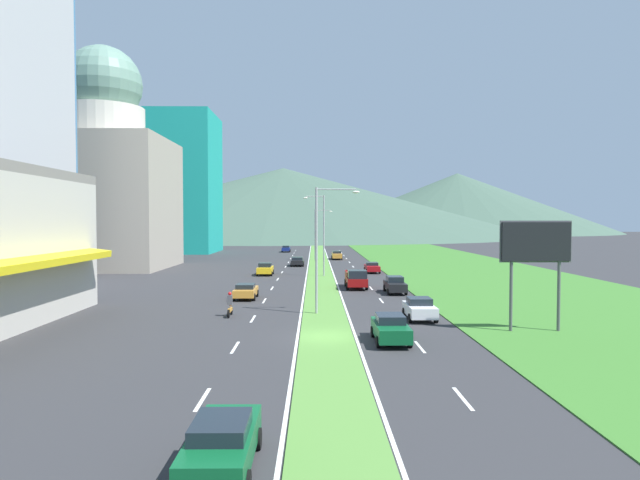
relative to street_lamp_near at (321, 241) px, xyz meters
The scene contains 52 objects.
ground_plane 9.86m from the street_lamp_near, 88.52° to the right, with size 600.00×600.00×0.00m, color #2D2D30.
grass_median 52.08m from the street_lamp_near, 89.77° to the left, with size 3.20×240.00×0.06m, color #518438.
grass_verge_right 56.08m from the street_lamp_near, 68.11° to the left, with size 24.00×240.00×0.06m, color #387028.
lane_dash_left_1 20.80m from the street_lamp_near, 104.09° to the right, with size 0.16×2.80×0.01m, color silver.
lane_dash_left_2 13.00m from the street_lamp_near, 114.48° to the right, with size 0.16×2.80×0.01m, color silver.
lane_dash_left_3 7.60m from the street_lamp_near, 157.74° to the right, with size 0.16×2.80×0.01m, color silver.
lane_dash_left_4 9.95m from the street_lamp_near, 125.98° to the left, with size 0.16×2.80×0.01m, color silver.
lane_dash_left_5 17.12m from the street_lamp_near, 107.54° to the left, with size 0.16×2.80×0.01m, color silver.
lane_dash_left_6 25.29m from the street_lamp_near, 101.42° to the left, with size 0.16×2.80×0.01m, color silver.
lane_dash_left_7 33.74m from the street_lamp_near, 98.44° to the left, with size 0.16×2.80×0.01m, color silver.
lane_dash_left_8 42.31m from the street_lamp_near, 96.69° to the left, with size 0.16×2.80×0.01m, color silver.
lane_dash_left_9 50.94m from the street_lamp_near, 95.54° to the left, with size 0.16×2.80×0.01m, color silver.
lane_dash_left_10 59.59m from the street_lamp_near, 94.73° to the left, with size 0.16×2.80×0.01m, color silver.
lane_dash_left_11 68.27m from the street_lamp_near, 94.12° to the left, with size 0.16×2.80×0.01m, color silver.
lane_dash_left_12 76.96m from the street_lamp_near, 93.65° to the left, with size 0.16×2.80×0.01m, color silver.
lane_dash_left_13 85.66m from the street_lamp_near, 93.28° to the left, with size 0.16×2.80×0.01m, color silver.
lane_dash_right_1 20.91m from the street_lamp_near, 74.74° to the right, with size 0.16×2.80×0.01m, color silver.
lane_dash_right_2 13.16m from the street_lamp_near, 63.67° to the right, with size 0.16×2.80×0.01m, color silver.
lane_dash_right_3 7.88m from the street_lamp_near, 20.64° to the right, with size 0.16×2.80×0.01m, color silver.
lane_dash_right_4 10.17m from the street_lamp_near, 51.73° to the left, with size 0.16×2.80×0.01m, color silver.
lane_dash_right_5 17.24m from the street_lamp_near, 71.05° to the left, with size 0.16×2.80×0.01m, color silver.
lane_dash_right_6 25.37m from the street_lamp_near, 77.62° to the left, with size 0.16×2.80×0.01m, color silver.
lane_dash_right_7 33.81m from the street_lamp_near, 80.84° to the left, with size 0.16×2.80×0.01m, color silver.
lane_dash_right_8 42.36m from the street_lamp_near, 82.74° to the left, with size 0.16×2.80×0.01m, color silver.
lane_dash_right_9 50.98m from the street_lamp_near, 83.98° to the left, with size 0.16×2.80×0.01m, color silver.
lane_dash_right_10 59.63m from the street_lamp_near, 84.87° to the left, with size 0.16×2.80×0.01m, color silver.
lane_dash_right_11 68.30m from the street_lamp_near, 85.53° to the left, with size 0.16×2.80×0.01m, color silver.
lane_dash_right_12 76.99m from the street_lamp_near, 86.03° to the left, with size 0.16×2.80×0.01m, color silver.
lane_dash_right_13 85.68m from the street_lamp_near, 86.44° to the left, with size 0.16×2.80×0.01m, color silver.
edge_line_median_left 52.11m from the street_lamp_near, 91.70° to the left, with size 0.16×240.00×0.01m, color silver.
edge_line_median_right 52.12m from the street_lamp_near, 87.83° to the left, with size 0.16×240.00×0.01m, color silver.
domed_building 51.45m from the street_lamp_near, 128.04° to the left, with size 18.55×18.55×32.33m.
midrise_colored 85.73m from the street_lamp_near, 111.26° to the left, with size 17.60×17.60×29.99m, color teal.
hill_far_left 258.66m from the street_lamp_near, 99.65° to the left, with size 130.02×130.02×23.88m, color #47664C.
hill_far_center 226.38m from the street_lamp_near, 93.98° to the left, with size 235.06×235.06×32.31m, color #3D5647.
hill_far_right 289.17m from the street_lamp_near, 73.44° to the left, with size 173.56×173.56×34.30m, color #3D5647.
street_lamp_near is the anchor object (origin of this frame).
street_lamp_mid 27.47m from the street_lamp_near, 89.19° to the left, with size 2.65×0.39×10.12m.
street_lamp_far 55.01m from the street_lamp_near, 90.07° to the left, with size 3.14×0.40×8.89m.
billboard_roadside 14.90m from the street_lamp_near, 26.70° to the right, with size 4.49×0.28×6.99m.
car_0 11.45m from the street_lamp_near, 129.73° to the left, with size 1.98×4.18×1.35m.
car_1 80.41m from the street_lamp_near, 94.88° to the left, with size 1.86×4.30×1.43m.
car_2 26.17m from the street_lamp_near, 96.91° to the right, with size 1.90×4.55×1.51m.
car_3 14.51m from the street_lamp_near, 58.25° to the left, with size 1.86×4.49×1.61m.
car_4 8.66m from the street_lamp_near, 18.59° to the right, with size 1.99×4.04×1.53m.
car_5 30.31m from the street_lamp_near, 103.17° to the left, with size 2.00×4.14×1.58m.
car_6 11.21m from the street_lamp_near, 67.76° to the right, with size 1.96×4.51×1.57m.
car_7 33.33m from the street_lamp_near, 77.45° to the left, with size 1.91×4.56×1.39m.
car_8 43.73m from the street_lamp_near, 94.16° to the left, with size 1.99×4.77×1.37m.
car_9 57.64m from the street_lamp_near, 86.52° to the left, with size 1.86×4.75×1.49m.
pickup_truck_0 16.33m from the street_lamp_near, 76.14° to the left, with size 2.18×5.40×2.00m.
motorcycle_rider 8.24m from the street_lamp_near, behind, with size 0.36×2.00×1.80m.
Camera 1 is at (-0.72, -32.44, 7.00)m, focal length 30.74 mm.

